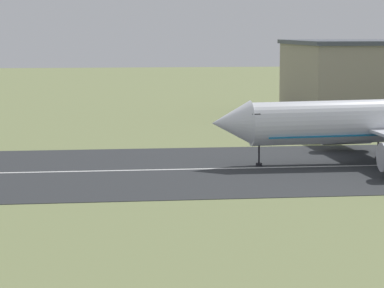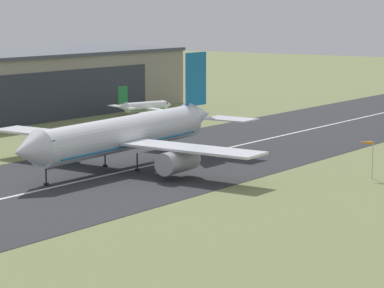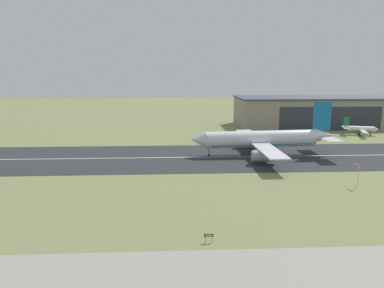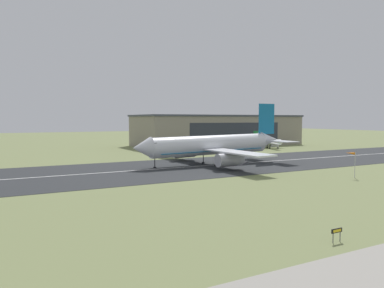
# 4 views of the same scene
# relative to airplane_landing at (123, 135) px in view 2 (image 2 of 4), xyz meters

# --- Properties ---
(ground_plane) EXTENTS (753.20, 753.20, 0.00)m
(ground_plane) POSITION_rel_airplane_landing_xyz_m (-16.89, -53.77, -5.82)
(ground_plane) COLOR #7A8451
(runway_strip) EXTENTS (513.20, 43.43, 0.06)m
(runway_strip) POSITION_rel_airplane_landing_xyz_m (-16.89, -1.95, -5.79)
(runway_strip) COLOR #2B2D30
(runway_strip) RESTS_ON ground_plane
(runway_centreline) EXTENTS (461.88, 0.70, 0.01)m
(runway_centreline) POSITION_rel_airplane_landing_xyz_m (-16.89, -1.95, -5.76)
(runway_centreline) COLOR silver
(runway_centreline) RESTS_ON runway_strip
(hangar_building) EXTENTS (89.86, 35.29, 16.18)m
(hangar_building) POSITION_rel_airplane_landing_xyz_m (49.05, 72.79, 2.28)
(hangar_building) COLOR gray
(hangar_building) RESTS_ON ground_plane
(airplane_landing) EXTENTS (51.91, 55.48, 19.11)m
(airplane_landing) POSITION_rel_airplane_landing_xyz_m (0.00, 0.00, 0.00)
(airplane_landing) COLOR silver
(airplane_landing) RESTS_ON ground_plane
(airplane_parked_west) EXTENTS (17.22, 21.88, 8.44)m
(airplane_parked_west) POSITION_rel_airplane_landing_xyz_m (57.54, 41.28, -2.86)
(airplane_parked_west) COLOR white
(airplane_parked_west) RESTS_ON ground_plane
(windsock_pole) EXTENTS (0.91, 2.59, 6.14)m
(windsock_pole) POSITION_rel_airplane_landing_xyz_m (16.20, -37.59, -0.33)
(windsock_pole) COLOR #B7B7BC
(windsock_pole) RESTS_ON ground_plane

